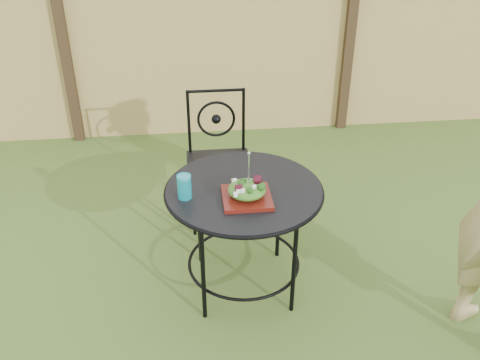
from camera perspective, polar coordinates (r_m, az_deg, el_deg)
The scene contains 8 objects.
ground at distance 3.56m, azimuth -0.62°, elevation -10.14°, with size 60.00×60.00×0.00m, color #2A4C18.
fence at distance 5.07m, azimuth -3.21°, elevation 15.00°, with size 8.00×0.12×1.90m.
patio_table at distance 3.14m, azimuth 0.42°, elevation -3.02°, with size 0.92×0.92×0.72m.
patio_chair at distance 3.88m, azimuth -2.32°, elevation 2.66°, with size 0.46×0.46×0.95m.
salad_plate at distance 2.96m, azimuth 0.73°, elevation -1.87°, with size 0.27×0.27×0.02m, color #410B09.
salad at distance 2.94m, azimuth 0.73°, elevation -1.02°, with size 0.21×0.21×0.08m, color #235614.
fork at distance 2.87m, azimuth 0.95°, elevation 1.19°, with size 0.01×0.01×0.18m, color silver.
drinking_glass at distance 2.97m, azimuth -5.95°, elevation -0.71°, with size 0.08×0.08×0.14m, color #0D8E9E.
Camera 1 is at (-0.25, -2.67, 2.35)m, focal length 40.00 mm.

